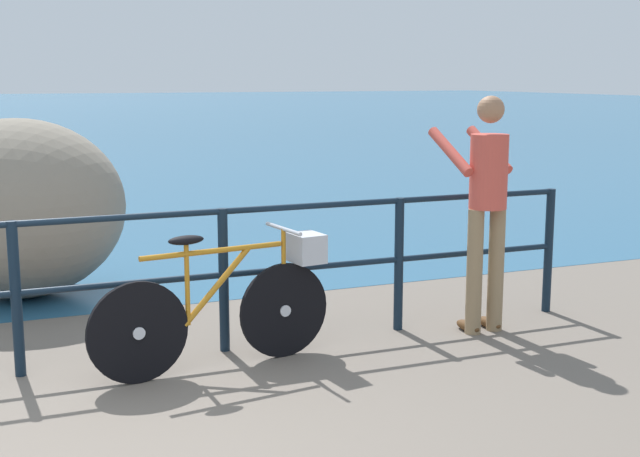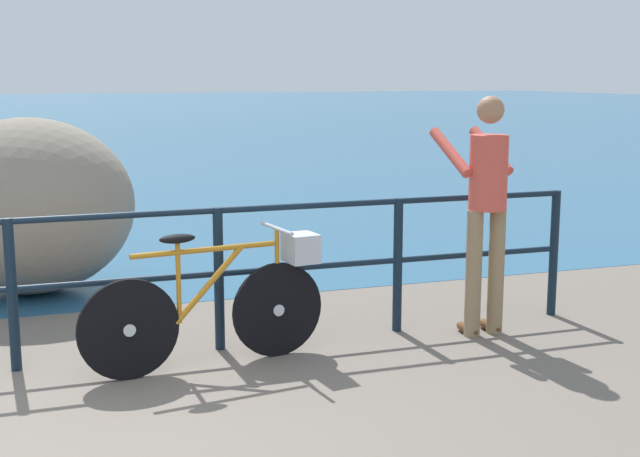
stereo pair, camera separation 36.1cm
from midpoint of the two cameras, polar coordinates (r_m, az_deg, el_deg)
promenade_railing at (r=5.90m, az=-21.18°, el=-3.22°), size 8.32×0.07×1.02m
bicycle at (r=5.79m, az=-7.45°, el=-4.60°), size 1.69×0.48×0.92m
person_at_railing at (r=6.50m, az=9.35°, el=1.71°), size 0.48×0.65×1.78m
breakwater_boulder_main at (r=8.00m, az=-20.50°, el=1.24°), size 1.83×1.63×1.57m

